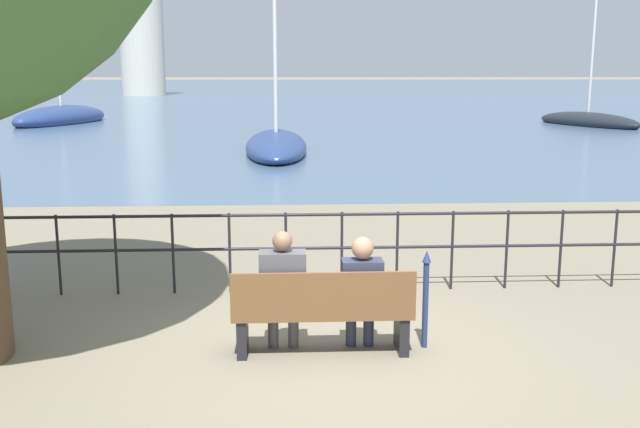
{
  "coord_description": "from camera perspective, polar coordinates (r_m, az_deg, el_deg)",
  "views": [
    {
      "loc": [
        -0.37,
        -6.88,
        2.81
      ],
      "look_at": [
        0.0,
        0.5,
        1.34
      ],
      "focal_mm": 40.0,
      "sensor_mm": 36.0,
      "label": 1
    }
  ],
  "objects": [
    {
      "name": "park_bench",
      "position": [
        7.23,
        0.22,
        -7.96
      ],
      "size": [
        1.83,
        0.45,
        0.9
      ],
      "color": "brown",
      "rests_on": "ground_plane"
    },
    {
      "name": "promenade_railing",
      "position": [
        9.22,
        -0.49,
        -2.05
      ],
      "size": [
        10.92,
        0.04,
        1.05
      ],
      "color": "black",
      "rests_on": "ground_plane"
    },
    {
      "name": "sailboat_0",
      "position": [
        43.18,
        -19.96,
        7.24
      ],
      "size": [
        4.62,
        8.75,
        9.39
      ],
      "rotation": [
        0.0,
        0.0,
        -0.26
      ],
      "color": "navy",
      "rests_on": "ground_plane"
    },
    {
      "name": "closed_umbrella",
      "position": [
        7.45,
        8.45,
        -6.33
      ],
      "size": [
        0.09,
        0.09,
        1.04
      ],
      "color": "navy",
      "rests_on": "ground_plane"
    },
    {
      "name": "seated_person_right",
      "position": [
        7.26,
        3.36,
        -5.94
      ],
      "size": [
        0.41,
        0.35,
        1.21
      ],
      "color": "#2D3347",
      "rests_on": "ground_plane"
    },
    {
      "name": "sailboat_1",
      "position": [
        25.9,
        -3.53,
        5.53
      ],
      "size": [
        2.27,
        8.7,
        10.05
      ],
      "rotation": [
        0.0,
        0.0,
        0.01
      ],
      "color": "navy",
      "rests_on": "ground_plane"
    },
    {
      "name": "sailboat_2",
      "position": [
        41.81,
        20.62,
        7.02
      ],
      "size": [
        4.31,
        7.67,
        10.52
      ],
      "rotation": [
        0.0,
        0.0,
        0.31
      ],
      "color": "black",
      "rests_on": "ground_plane"
    },
    {
      "name": "seated_person_left",
      "position": [
        7.21,
        -2.99,
        -5.82
      ],
      "size": [
        0.47,
        0.35,
        1.28
      ],
      "color": "#4C4C51",
      "rests_on": "ground_plane"
    },
    {
      "name": "harbor_water",
      "position": [
        165.24,
        -2.77,
        10.23
      ],
      "size": [
        600.0,
        300.0,
        0.01
      ],
      "color": "#47607A",
      "rests_on": "ground_plane"
    },
    {
      "name": "ground_plane",
      "position": [
        7.44,
        0.2,
        -10.95
      ],
      "size": [
        1000.0,
        1000.0,
        0.0
      ],
      "primitive_type": "plane",
      "color": "#7A705B"
    }
  ]
}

